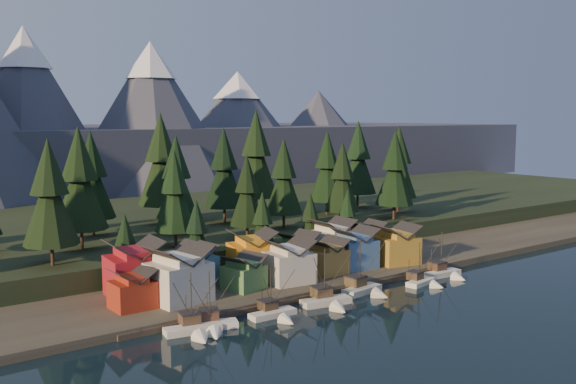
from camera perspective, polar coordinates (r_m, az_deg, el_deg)
ground at (r=116.34m, az=6.99°, el=-11.06°), size 500.00×500.00×0.00m
shore_strip at (r=146.59m, az=-3.89°, el=-6.96°), size 400.00×50.00×1.50m
hillside at (r=189.33m, az=-12.10°, el=-3.26°), size 420.00×100.00×6.00m
dock at (r=128.12m, az=1.85°, el=-9.09°), size 80.00×4.00×1.00m
mountain_ridge at (r=302.60m, az=-22.71°, el=4.48°), size 560.00×190.00×90.00m
boat_0 at (r=107.79m, az=-8.31°, el=-11.36°), size 10.06×10.64×11.17m
boat_1 at (r=109.40m, az=-6.83°, el=-11.10°), size 9.80×10.25×10.85m
boat_2 at (r=114.92m, az=-1.08°, el=-10.25°), size 9.12×9.91×10.17m
boat_3 at (r=121.94m, az=3.67°, el=-9.08°), size 10.45×11.06×11.79m
boat_4 at (r=130.52m, az=6.95°, el=-7.95°), size 9.65×10.30×12.20m
boat_5 at (r=139.01m, az=12.03°, el=-7.32°), size 8.14×8.67×10.12m
boat_6 at (r=147.28m, az=13.90°, el=-6.53°), size 9.31×10.09×11.04m
house_front_0 at (r=118.25m, az=-13.68°, el=-8.25°), size 7.27×6.88×7.16m
house_front_1 at (r=120.45m, az=-9.71°, el=-7.05°), size 11.27×10.92×10.38m
house_front_2 at (r=127.62m, az=-3.95°, el=-7.03°), size 8.50×8.55×6.86m
house_front_3 at (r=132.03m, az=0.09°, el=-6.05°), size 9.74×9.38×8.96m
house_front_4 at (r=139.88m, az=3.41°, el=-5.62°), size 7.55×8.14×7.63m
house_front_5 at (r=145.17m, az=5.95°, el=-4.88°), size 9.30×8.58×9.10m
house_front_6 at (r=151.03m, az=9.56°, el=-4.49°), size 10.47×10.07×9.04m
house_back_0 at (r=125.91m, az=-13.52°, el=-6.47°), size 10.45×10.09×10.65m
house_back_1 at (r=131.19m, az=-8.24°, el=-6.37°), size 8.05×8.13×8.28m
house_back_2 at (r=137.53m, az=-3.23°, el=-5.35°), size 11.03×10.49×9.81m
house_back_3 at (r=145.90m, az=0.97°, el=-5.05°), size 8.78×8.10×7.84m
house_back_4 at (r=153.03m, az=3.97°, el=-4.14°), size 9.17×8.83×9.67m
house_back_5 at (r=157.54m, az=6.95°, el=-4.08°), size 8.15×8.24×8.50m
tree_hill_2 at (r=134.11m, az=-20.42°, el=-0.35°), size 10.90×10.90×25.40m
tree_hill_3 at (r=148.32m, az=-18.03°, el=0.85°), size 11.82×11.82×27.53m
tree_hill_4 at (r=165.11m, az=-17.04°, el=1.17°), size 11.18×11.18×26.05m
tree_hill_5 at (r=146.26m, az=-10.03°, el=-0.18°), size 9.47×9.47×22.07m
tree_hill_6 at (r=162.98m, az=-9.88°, el=1.09°), size 10.71×10.71×24.96m
tree_hill_7 at (r=153.47m, az=-3.67°, el=-0.09°), size 8.79×8.79×20.47m
tree_hill_8 at (r=177.62m, az=-5.71°, el=1.91°), size 11.40×11.40×26.56m
tree_hill_9 at (r=168.00m, az=-0.38°, el=1.18°), size 10.30×10.30×23.99m
tree_hill_10 at (r=192.68m, az=-2.84°, el=3.12°), size 13.51×13.51×31.47m
tree_hill_11 at (r=174.16m, az=4.85°, el=1.11°), size 9.71×9.71×22.62m
tree_hill_12 at (r=191.31m, az=3.49°, el=2.07°), size 10.85×10.85×25.27m
tree_hill_13 at (r=184.95m, az=9.46°, el=1.89°), size 11.02×11.02×25.68m
tree_hill_14 at (r=207.55m, az=6.25°, el=2.84°), size 12.06×12.06×28.10m
tree_hill_15 at (r=179.70m, az=-11.19°, el=2.56°), size 13.10×13.10×30.51m
tree_hill_17 at (r=200.44m, az=9.80°, el=2.42°), size 11.45×11.45×26.68m
tree_shore_0 at (r=132.10m, az=-14.25°, el=-4.74°), size 6.39×6.39×14.89m
tree_shore_1 at (r=138.61m, az=-8.12°, el=-3.69°), size 7.08×7.08×16.50m
tree_shore_2 at (r=147.25m, az=-2.28°, el=-2.92°), size 7.25×7.25×16.90m
tree_shore_3 at (r=155.55m, az=1.99°, el=-2.64°), size 6.74×6.74×15.71m
tree_shore_4 at (r=163.19m, az=5.29°, el=-2.21°), size 6.75×6.75×15.73m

